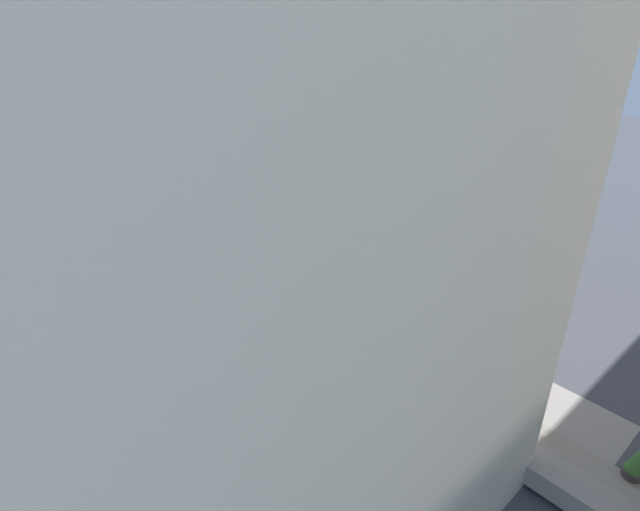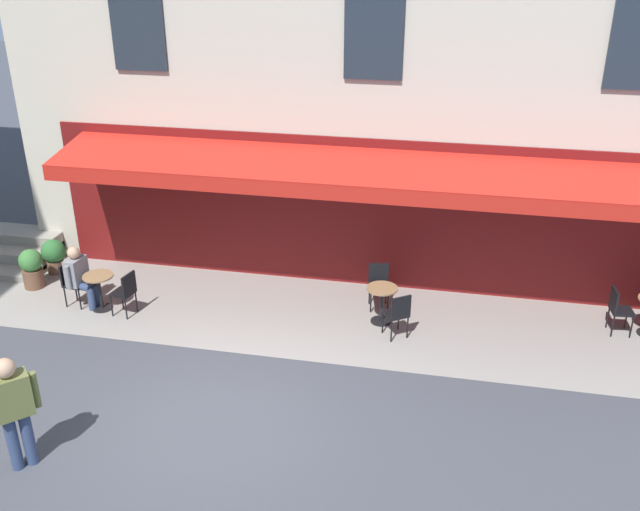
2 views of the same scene
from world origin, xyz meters
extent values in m
plane|color=#42444C|center=(0.00, 0.00, 0.00)|extent=(70.00, 70.00, 0.00)
cube|color=gray|center=(-3.25, -3.40, 0.00)|extent=(20.50, 3.20, 0.01)
cube|color=maroon|center=(-3.00, -4.97, 1.60)|extent=(16.00, 0.06, 3.20)
cube|color=red|center=(-3.00, -4.15, 2.85)|extent=(15.00, 1.70, 0.36)
cube|color=red|center=(-3.00, -3.32, 2.62)|extent=(15.00, 0.04, 0.28)
cube|color=#232D38|center=(-1.67, -4.96, 5.20)|extent=(1.10, 0.06, 1.70)
cube|color=#232D38|center=(3.00, -4.96, 5.20)|extent=(1.10, 0.06, 1.70)
cube|color=gray|center=(6.60, -4.55, 0.22)|extent=(2.40, 1.05, 0.30)
cube|color=gray|center=(6.60, -4.90, 0.38)|extent=(2.40, 0.70, 0.45)
cylinder|color=black|center=(3.38, -2.82, 0.01)|extent=(0.40, 0.40, 0.03)
cylinder|color=black|center=(3.38, -2.82, 0.36)|extent=(0.06, 0.06, 0.72)
cylinder|color=#99754C|center=(3.38, -2.82, 0.73)|extent=(0.60, 0.60, 0.03)
cylinder|color=black|center=(3.78, -2.70, 0.23)|extent=(0.03, 0.03, 0.45)
cylinder|color=black|center=(3.73, -3.04, 0.23)|extent=(0.03, 0.03, 0.45)
cylinder|color=black|center=(4.11, -2.74, 0.23)|extent=(0.03, 0.03, 0.45)
cylinder|color=black|center=(4.07, -3.08, 0.23)|extent=(0.03, 0.03, 0.45)
cube|color=black|center=(3.92, -2.89, 0.47)|extent=(0.44, 0.44, 0.04)
cube|color=black|center=(4.10, -2.91, 0.70)|extent=(0.09, 0.40, 0.42)
cylinder|color=black|center=(2.97, -2.92, 0.23)|extent=(0.03, 0.03, 0.45)
cylinder|color=black|center=(3.04, -2.59, 0.23)|extent=(0.03, 0.03, 0.45)
cylinder|color=black|center=(2.64, -2.86, 0.23)|extent=(0.03, 0.03, 0.45)
cylinder|color=black|center=(2.70, -2.52, 0.23)|extent=(0.03, 0.03, 0.45)
cube|color=black|center=(2.84, -2.72, 0.47)|extent=(0.47, 0.47, 0.04)
cube|color=black|center=(2.66, -2.69, 0.70)|extent=(0.11, 0.40, 0.42)
cylinder|color=black|center=(-2.18, -3.42, 0.01)|extent=(0.40, 0.40, 0.03)
cylinder|color=black|center=(-2.18, -3.42, 0.36)|extent=(0.06, 0.06, 0.72)
cylinder|color=#99754C|center=(-2.18, -3.42, 0.73)|extent=(0.60, 0.60, 0.03)
cylinder|color=black|center=(-2.53, -3.21, 0.23)|extent=(0.03, 0.03, 0.45)
cylinder|color=black|center=(-2.25, -3.01, 0.23)|extent=(0.03, 0.03, 0.45)
cylinder|color=black|center=(-2.73, -2.93, 0.23)|extent=(0.03, 0.03, 0.45)
cylinder|color=black|center=(-2.45, -2.73, 0.23)|extent=(0.03, 0.03, 0.45)
cube|color=black|center=(-2.49, -2.97, 0.47)|extent=(0.56, 0.56, 0.04)
cube|color=black|center=(-2.59, -2.82, 0.70)|extent=(0.35, 0.26, 0.42)
cylinder|color=black|center=(-1.93, -3.75, 0.23)|extent=(0.03, 0.03, 0.45)
cylinder|color=black|center=(-2.26, -3.83, 0.23)|extent=(0.03, 0.03, 0.45)
cylinder|color=black|center=(-1.85, -4.09, 0.23)|extent=(0.03, 0.03, 0.45)
cylinder|color=black|center=(-2.19, -4.16, 0.23)|extent=(0.03, 0.03, 0.45)
cube|color=black|center=(-2.06, -3.96, 0.47)|extent=(0.48, 0.48, 0.04)
cube|color=black|center=(-2.02, -4.13, 0.70)|extent=(0.40, 0.13, 0.42)
cylinder|color=black|center=(-6.81, -3.76, 0.23)|extent=(0.03, 0.03, 0.45)
cylinder|color=black|center=(-6.77, -4.10, 0.23)|extent=(0.03, 0.03, 0.45)
cylinder|color=black|center=(-6.47, -3.73, 0.23)|extent=(0.03, 0.03, 0.45)
cylinder|color=black|center=(-6.44, -4.06, 0.23)|extent=(0.03, 0.03, 0.45)
cube|color=black|center=(-6.62, -3.91, 0.47)|extent=(0.44, 0.44, 0.04)
cube|color=black|center=(-6.44, -3.89, 0.70)|extent=(0.08, 0.40, 0.42)
cylinder|color=navy|center=(3.55, -2.75, 0.23)|extent=(0.15, 0.15, 0.47)
cylinder|color=navy|center=(3.71, -2.77, 0.49)|extent=(0.34, 0.19, 0.15)
cylinder|color=navy|center=(3.53, -2.93, 0.23)|extent=(0.15, 0.15, 0.47)
cylinder|color=navy|center=(3.69, -2.95, 0.49)|extent=(0.34, 0.19, 0.15)
cube|color=gray|center=(3.86, -2.88, 0.77)|extent=(0.31, 0.49, 0.56)
sphere|color=tan|center=(3.86, -2.88, 1.17)|extent=(0.25, 0.25, 0.25)
cylinder|color=gray|center=(3.90, -2.61, 0.75)|extent=(0.10, 0.10, 0.49)
cylinder|color=gray|center=(3.83, -3.16, 0.75)|extent=(0.10, 0.10, 0.49)
cylinder|color=navy|center=(2.23, 1.52, 0.44)|extent=(0.17, 0.17, 0.88)
cylinder|color=navy|center=(2.38, 1.66, 0.44)|extent=(0.17, 0.17, 0.88)
cube|color=olive|center=(2.31, 1.59, 1.20)|extent=(0.57, 0.57, 0.63)
sphere|color=tan|center=(2.31, 1.59, 1.65)|extent=(0.28, 0.28, 0.28)
cylinder|color=olive|center=(2.08, 1.37, 1.18)|extent=(0.11, 0.11, 0.55)
cylinder|color=brown|center=(5.16, -4.15, 0.15)|extent=(0.36, 0.36, 0.29)
sphere|color=#2D6B33|center=(5.16, -4.15, 0.51)|extent=(0.52, 0.52, 0.52)
cylinder|color=brown|center=(5.23, -3.42, 0.21)|extent=(0.42, 0.42, 0.41)
sphere|color=#3D7A38|center=(5.23, -3.42, 0.62)|extent=(0.49, 0.49, 0.49)
camera|label=1|loc=(8.47, -12.74, 8.42)|focal=28.76mm
camera|label=2|loc=(-3.39, 8.48, 7.00)|focal=39.72mm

